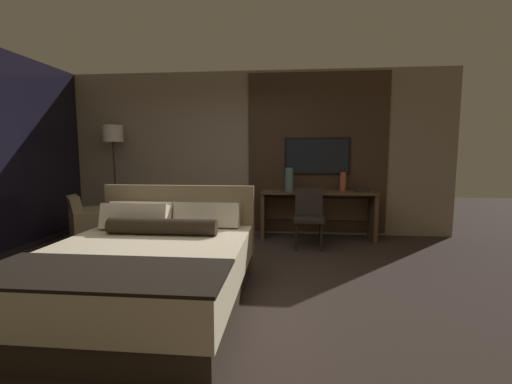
% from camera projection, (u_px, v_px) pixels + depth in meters
% --- Properties ---
extents(ground_plane, '(16.00, 16.00, 0.00)m').
position_uv_depth(ground_plane, '(207.00, 288.00, 3.57)').
color(ground_plane, '#332823').
extents(wall_back_tv_panel, '(7.20, 0.09, 2.80)m').
position_uv_depth(wall_back_tv_panel, '(251.00, 154.00, 5.97)').
color(wall_back_tv_panel, gray).
rests_on(wall_back_tv_panel, ground_plane).
extents(bed, '(1.81, 2.13, 1.03)m').
position_uv_depth(bed, '(147.00, 269.00, 3.19)').
color(bed, '#33281E').
rests_on(bed, ground_plane).
extents(desk, '(1.85, 0.53, 0.79)m').
position_uv_depth(desk, '(317.00, 206.00, 5.67)').
color(desk, brown).
rests_on(desk, ground_plane).
extents(tv, '(1.09, 0.04, 0.61)m').
position_uv_depth(tv, '(317.00, 156.00, 5.79)').
color(tv, black).
extents(desk_chair, '(0.46, 0.46, 0.88)m').
position_uv_depth(desk_chair, '(309.00, 212.00, 5.11)').
color(desk_chair, '#28231E').
rests_on(desk_chair, ground_plane).
extents(armchair_by_window, '(0.98, 0.98, 0.77)m').
position_uv_depth(armchair_by_window, '(94.00, 227.00, 5.34)').
color(armchair_by_window, '#998460').
rests_on(armchair_by_window, ground_plane).
extents(floor_lamp, '(0.34, 0.34, 1.88)m').
position_uv_depth(floor_lamp, '(113.00, 143.00, 5.84)').
color(floor_lamp, '#282623').
rests_on(floor_lamp, ground_plane).
extents(vase_tall, '(0.13, 0.13, 0.38)m').
position_uv_depth(vase_tall, '(289.00, 180.00, 5.57)').
color(vase_tall, '#4C706B').
rests_on(vase_tall, desk).
extents(vase_short, '(0.10, 0.10, 0.31)m').
position_uv_depth(vase_short, '(343.00, 182.00, 5.63)').
color(vase_short, '#B2563D').
rests_on(vase_short, desk).
extents(book, '(0.25, 0.20, 0.03)m').
position_uv_depth(book, '(363.00, 191.00, 5.52)').
color(book, '#332D28').
rests_on(book, desk).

